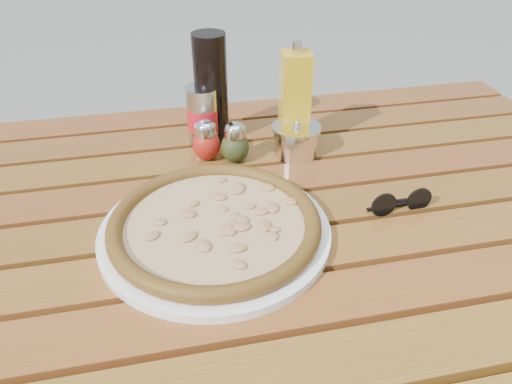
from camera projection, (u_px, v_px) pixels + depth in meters
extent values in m
cube|color=#3A1C0D|center=(440.00, 218.00, 1.48)|extent=(0.06, 0.06, 0.70)
cube|color=#381B0C|center=(258.00, 237.00, 0.86)|extent=(1.36, 0.86, 0.04)
cube|color=#5A3510|center=(313.00, 373.00, 0.59)|extent=(1.40, 0.09, 0.03)
cube|color=#582A0F|center=(290.00, 310.00, 0.67)|extent=(1.40, 0.09, 0.03)
cube|color=#5A2D0F|center=(273.00, 260.00, 0.76)|extent=(1.40, 0.09, 0.03)
cube|color=#4F2C0D|center=(258.00, 221.00, 0.84)|extent=(1.40, 0.09, 0.03)
cube|color=#52260E|center=(247.00, 188.00, 0.92)|extent=(1.40, 0.09, 0.03)
cube|color=#502C0E|center=(237.00, 161.00, 1.00)|extent=(1.40, 0.09, 0.03)
cube|color=#4E270D|center=(229.00, 137.00, 1.08)|extent=(1.40, 0.09, 0.03)
cube|color=#51250E|center=(222.00, 117.00, 1.17)|extent=(1.40, 0.09, 0.03)
cylinder|color=white|center=(215.00, 232.00, 0.78)|extent=(0.42, 0.42, 0.01)
cylinder|color=beige|center=(215.00, 226.00, 0.77)|extent=(0.41, 0.41, 0.01)
torus|color=black|center=(215.00, 223.00, 0.77)|extent=(0.44, 0.44, 0.03)
ellipsoid|color=red|center=(206.00, 145.00, 0.96)|extent=(0.06, 0.06, 0.06)
cylinder|color=silver|center=(205.00, 129.00, 0.94)|extent=(0.04, 0.04, 0.02)
ellipsoid|color=white|center=(205.00, 125.00, 0.94)|extent=(0.04, 0.04, 0.02)
ellipsoid|color=#3B421A|center=(235.00, 147.00, 0.96)|extent=(0.07, 0.07, 0.06)
cylinder|color=silver|center=(235.00, 132.00, 0.94)|extent=(0.05, 0.05, 0.02)
ellipsoid|color=silver|center=(235.00, 127.00, 0.93)|extent=(0.05, 0.05, 0.02)
cylinder|color=black|center=(211.00, 89.00, 0.99)|extent=(0.07, 0.07, 0.22)
cylinder|color=#BCBCC0|center=(203.00, 115.00, 1.00)|extent=(0.08, 0.08, 0.12)
cylinder|color=red|center=(204.00, 118.00, 1.01)|extent=(0.08, 0.08, 0.04)
cube|color=gold|center=(295.00, 100.00, 0.98)|extent=(0.06, 0.06, 0.19)
cylinder|color=silver|center=(297.00, 47.00, 0.92)|extent=(0.02, 0.02, 0.02)
cylinder|color=silver|center=(296.00, 141.00, 0.98)|extent=(0.11, 0.11, 0.05)
cylinder|color=silver|center=(296.00, 128.00, 0.97)|extent=(0.12, 0.12, 0.01)
sphere|color=silver|center=(297.00, 124.00, 0.96)|extent=(0.02, 0.02, 0.01)
cylinder|color=black|center=(384.00, 205.00, 0.82)|extent=(0.04, 0.01, 0.04)
cylinder|color=black|center=(419.00, 199.00, 0.83)|extent=(0.04, 0.01, 0.04)
cube|color=black|center=(402.00, 200.00, 0.82)|extent=(0.02, 0.00, 0.00)
cube|color=black|center=(392.00, 206.00, 0.84)|extent=(0.09, 0.01, 0.00)
cube|color=black|center=(401.00, 202.00, 0.85)|extent=(0.09, 0.01, 0.00)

